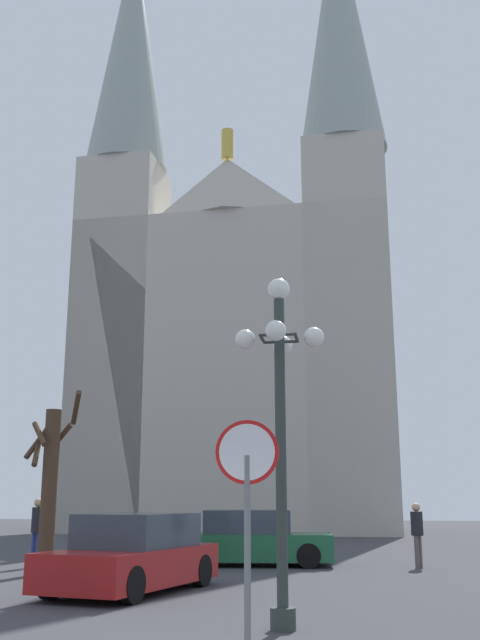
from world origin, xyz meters
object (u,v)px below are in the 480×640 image
at_px(cathedral, 238,309).
at_px(pedestrian_standing, 37,525).
at_px(pedestrian_walking, 417,528).
at_px(bare_tree, 50,481).
at_px(stop_sign, 247,487).
at_px(street_lamp, 280,408).
at_px(parked_car_far_red, 133,555).
at_px(parked_car_near_green, 253,539).

height_order(cathedral, pedestrian_standing, cathedral).
xyz_separation_m(pedestrian_walking, pedestrian_standing, (-10.10, -1.27, 0.09)).
height_order(bare_tree, pedestrian_standing, bare_tree).
distance_m(cathedral, pedestrian_walking, 25.36).
relative_size(stop_sign, bare_tree, 0.61).
distance_m(street_lamp, pedestrian_walking, 10.49).
xyz_separation_m(cathedral, parked_car_far_red, (2.11, -27.07, -12.08)).
bearing_deg(parked_car_far_red, cathedral, 94.45).
height_order(parked_car_near_green, parked_car_far_red, parked_car_far_red).
relative_size(stop_sign, pedestrian_walking, 1.63).
xyz_separation_m(parked_car_near_green, pedestrian_walking, (4.42, -0.15, 0.32)).
xyz_separation_m(stop_sign, parked_car_near_green, (-1.50, 11.83, -1.22)).
bearing_deg(pedestrian_standing, stop_sign, -55.35).
distance_m(parked_car_near_green, parked_car_far_red, 6.46).
xyz_separation_m(stop_sign, street_lamp, (0.25, 1.73, 1.15)).
bearing_deg(pedestrian_walking, parked_car_far_red, -134.27).
xyz_separation_m(bare_tree, parked_car_far_red, (3.17, -3.20, -1.51)).
bearing_deg(parked_car_near_green, street_lamp, -80.14).
relative_size(stop_sign, pedestrian_standing, 1.51).
xyz_separation_m(street_lamp, parked_car_near_green, (-1.75, 10.09, -2.37)).
xyz_separation_m(cathedral, pedestrian_standing, (-2.03, -22.23, -11.68)).
height_order(cathedral, pedestrian_walking, cathedral).
bearing_deg(stop_sign, parked_car_near_green, 97.25).
height_order(street_lamp, parked_car_near_green, street_lamp).
xyz_separation_m(bare_tree, pedestrian_standing, (-0.97, 1.64, -1.11)).
height_order(bare_tree, parked_car_near_green, bare_tree).
distance_m(street_lamp, pedestrian_standing, 11.59).
bearing_deg(stop_sign, parked_car_far_red, 118.74).
relative_size(stop_sign, street_lamp, 0.54).
distance_m(parked_car_far_red, pedestrian_walking, 8.54).
relative_size(bare_tree, pedestrian_standing, 2.48).
height_order(parked_car_near_green, pedestrian_walking, pedestrian_walking).
height_order(pedestrian_walking, pedestrian_standing, pedestrian_standing).
xyz_separation_m(stop_sign, pedestrian_walking, (2.91, 11.67, -0.90)).
bearing_deg(pedestrian_standing, pedestrian_walking, 7.17).
bearing_deg(bare_tree, street_lamp, -47.35).
xyz_separation_m(stop_sign, pedestrian_standing, (-7.19, 10.40, -0.81)).
bearing_deg(parked_car_near_green, parked_car_far_red, -103.84).
distance_m(bare_tree, pedestrian_standing, 2.20).
relative_size(street_lamp, pedestrian_standing, 2.82).
bearing_deg(parked_car_far_red, street_lamp, -49.22).
xyz_separation_m(bare_tree, parked_car_near_green, (4.72, 3.07, -1.51)).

